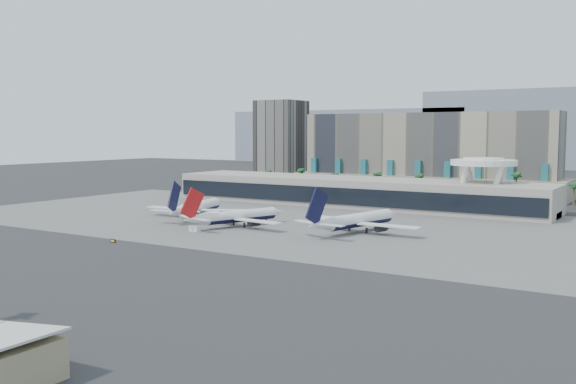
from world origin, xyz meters
The scene contains 14 objects.
ground centered at (0.00, 0.00, 0.00)m, with size 900.00×900.00×0.00m, color #232326.
apron_pad centered at (0.00, 55.00, 0.03)m, with size 260.00×130.00×0.06m, color #5B5B59.
mountain_ridge centered at (27.88, 470.00, 29.89)m, with size 680.00×60.00×70.00m.
hotel centered at (10.00, 174.41, 16.81)m, with size 140.00×30.00×42.00m.
office_tower centered at (-95.00, 200.00, 22.94)m, with size 30.00×30.00×52.00m.
terminal centered at (0.00, 109.84, 6.52)m, with size 170.00×32.50×14.50m.
saucer_structure centered at (55.00, 116.00, 18.45)m, with size 26.00×26.00×21.89m.
palm_row centered at (7.00, 145.00, 10.50)m, with size 157.80×2.80×13.10m.
airliner_left centered at (-30.91, 40.81, 3.93)m, with size 42.63×44.21×15.60m.
airliner_centre centered at (-5.08, 30.79, 3.64)m, with size 38.88×40.20×14.42m.
airliner_right centered at (34.98, 40.99, 3.99)m, with size 43.49×45.21×15.80m.
service_vehicle_a centered at (-17.24, 49.75, 1.12)m, with size 4.59×2.24×2.24m, color silver.
service_vehicle_b centered at (-10.16, 14.79, 0.90)m, with size 3.52×2.01×1.81m, color white.
taxiway_sign centered at (-17.08, -13.85, 0.50)m, with size 2.23×0.65×1.01m.
Camera 1 is at (124.30, -143.91, 32.12)m, focal length 40.00 mm.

